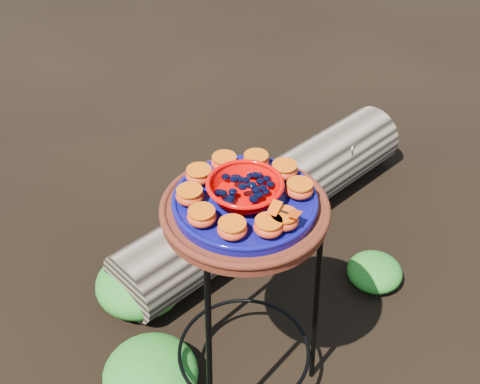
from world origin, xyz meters
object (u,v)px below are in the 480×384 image
plant_stand (244,308)px  cobalt_plate (245,202)px  driftwood_log (270,200)px  red_bowl (245,191)px  terracotta_saucer (245,211)px

plant_stand → cobalt_plate: size_ratio=1.98×
driftwood_log → cobalt_plate: bearing=-131.8°
plant_stand → red_bowl: (0.00, 0.00, 0.43)m
cobalt_plate → red_bowl: bearing=0.0°
driftwood_log → terracotta_saucer: bearing=-131.8°
terracotta_saucer → driftwood_log: terracotta_saucer is taller
red_bowl → driftwood_log: red_bowl is taller
plant_stand → driftwood_log: plant_stand is taller
terracotta_saucer → red_bowl: bearing=0.0°
cobalt_plate → driftwood_log: cobalt_plate is taller
plant_stand → cobalt_plate: (0.00, 0.00, 0.40)m
terracotta_saucer → plant_stand: bearing=0.0°
plant_stand → terracotta_saucer: (0.00, 0.00, 0.37)m
terracotta_saucer → cobalt_plate: bearing=0.0°
cobalt_plate → red_bowl: 0.04m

